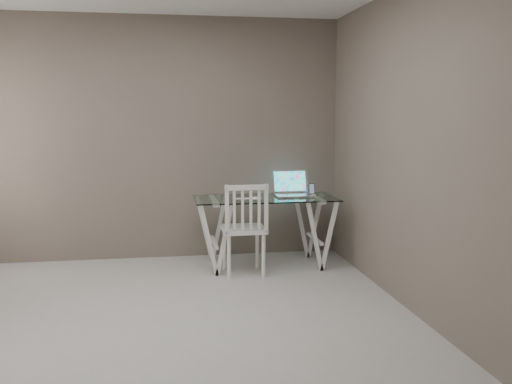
{
  "coord_description": "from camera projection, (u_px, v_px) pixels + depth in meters",
  "views": [
    {
      "loc": [
        -0.03,
        -4.22,
        1.63
      ],
      "look_at": [
        0.91,
        1.37,
        0.85
      ],
      "focal_mm": 40.0,
      "sensor_mm": 36.0,
      "label": 1
    }
  ],
  "objects": [
    {
      "name": "mouse",
      "position": [
        256.0,
        199.0,
        5.85
      ],
      "size": [
        0.12,
        0.07,
        0.04
      ],
      "primitive_type": "ellipsoid",
      "color": "white",
      "rests_on": "desk"
    },
    {
      "name": "keyboard",
      "position": [
        247.0,
        199.0,
        5.95
      ],
      "size": [
        0.26,
        0.11,
        0.01
      ],
      "primitive_type": "cube",
      "color": "silver",
      "rests_on": "desk"
    },
    {
      "name": "laptop",
      "position": [
        292.0,
        189.0,
        6.22
      ],
      "size": [
        0.39,
        0.36,
        0.27
      ],
      "color": "silver",
      "rests_on": "desk"
    },
    {
      "name": "chair",
      "position": [
        245.0,
        225.0,
        5.73
      ],
      "size": [
        0.44,
        0.44,
        0.95
      ],
      "rotation": [
        0.0,
        0.0,
        0.01
      ],
      "color": "white",
      "rests_on": "ground"
    },
    {
      "name": "room",
      "position": [
        154.0,
        102.0,
        4.12
      ],
      "size": [
        4.5,
        4.52,
        2.71
      ],
      "color": "#ABA8A4",
      "rests_on": "ground"
    },
    {
      "name": "phone_dock",
      "position": [
        312.0,
        192.0,
        6.19
      ],
      "size": [
        0.07,
        0.07,
        0.13
      ],
      "color": "white",
      "rests_on": "desk"
    },
    {
      "name": "desk",
      "position": [
        265.0,
        231.0,
        6.11
      ],
      "size": [
        1.5,
        0.7,
        0.75
      ],
      "color": "silver",
      "rests_on": "ground"
    }
  ]
}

